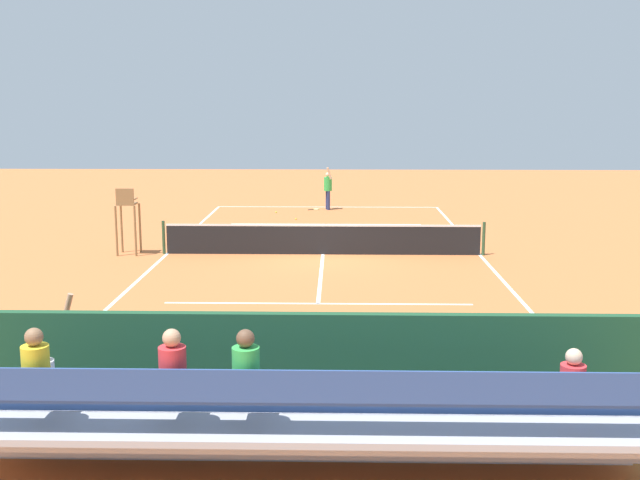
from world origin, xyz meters
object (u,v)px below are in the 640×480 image
umpire_chair (127,214)px  tennis_ball_far (276,212)px  tennis_net (323,239)px  tennis_racket (316,209)px  courtside_bench (534,395)px  bleacher_stand (292,427)px  tennis_ball_near (296,219)px  line_judge (63,353)px  tennis_player (328,187)px  equipment_bag (421,421)px

umpire_chair → tennis_ball_far: (-3.99, -9.24, -1.28)m
tennis_net → tennis_racket: bearing=-87.0°
umpire_chair → courtside_bench: 16.28m
tennis_net → tennis_racket: size_ratio=18.43×
tennis_net → tennis_racket: (0.53, -10.19, -0.49)m
bleacher_stand → tennis_ball_near: 22.64m
tennis_ball_far → bleacher_stand: bearing=95.0°
tennis_net → bleacher_stand: (0.08, 15.40, 0.44)m
tennis_net → line_judge: bearing=73.6°
umpire_chair → tennis_player: size_ratio=1.11×
equipment_bag → line_judge: line_judge is taller
equipment_bag → tennis_racket: (2.25, -23.59, -0.16)m
tennis_player → bleacher_stand: bearing=89.8°
tennis_net → tennis_ball_near: 7.32m
tennis_ball_far → umpire_chair: bearing=66.7°
tennis_net → tennis_ball_near: bearing=-80.2°
umpire_chair → bleacher_stand: bearing=111.9°
tennis_net → courtside_bench: 13.70m
equipment_bag → tennis_racket: size_ratio=1.61×
umpire_chair → tennis_racket: size_ratio=3.83×
line_judge → equipment_bag: bearing=174.6°
umpire_chair → tennis_player: (-6.23, -10.32, -0.30)m
courtside_bench → tennis_player: (3.38, -23.44, 0.46)m
umpire_chair → tennis_player: bearing=-121.1°
line_judge → umpire_chair: bearing=-79.3°
tennis_net → equipment_bag: bearing=97.3°
courtside_bench → tennis_player: tennis_player is taller
tennis_net → bleacher_stand: 15.40m
tennis_ball_far → line_judge: (1.58, 21.97, 0.98)m
tennis_net → tennis_racket: 10.21m
courtside_bench → tennis_player: 23.69m
tennis_net → bleacher_stand: bearing=89.7°
tennis_ball_near → tennis_player: bearing=-113.2°
equipment_bag → tennis_ball_far: bearing=-80.1°
tennis_racket → tennis_player: bearing=178.0°
bleacher_stand → equipment_bag: bearing=-132.0°
umpire_chair → equipment_bag: (-7.92, 13.25, -1.13)m
tennis_net → equipment_bag: 13.51m
tennis_net → line_judge: 13.44m
courtside_bench → tennis_player: bearing=-81.8°
tennis_net → equipment_bag: (-1.72, 13.40, -0.32)m
tennis_ball_far → courtside_bench: bearing=104.1°
line_judge → tennis_net: bearing=-106.4°
courtside_bench → tennis_ball_far: 23.06m
tennis_player → line_judge: size_ratio=1.00×
tennis_ball_near → tennis_ball_far: size_ratio=1.00×
line_judge → bleacher_stand: bearing=145.9°
umpire_chair → tennis_ball_near: umpire_chair is taller
bleacher_stand → tennis_ball_far: size_ratio=137.27×
bleacher_stand → tennis_ball_near: bearing=-87.0°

